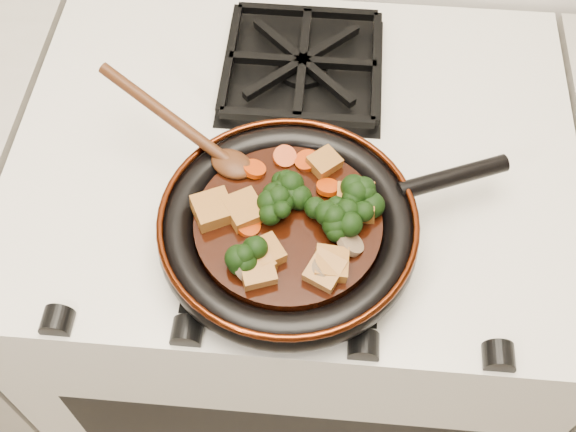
{
  "coord_description": "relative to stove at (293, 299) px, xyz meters",
  "views": [
    {
      "loc": [
        0.04,
        1.09,
        1.66
      ],
      "look_at": [
        0.0,
        1.53,
        0.97
      ],
      "focal_mm": 45.0,
      "sensor_mm": 36.0,
      "label": 1
    }
  ],
  "objects": [
    {
      "name": "burner_grate_front",
      "position": [
        0.0,
        -0.14,
        0.46
      ],
      "size": [
        0.23,
        0.23,
        0.03
      ],
      "primitive_type": null,
      "color": "black",
      "rests_on": "stove"
    },
    {
      "name": "tofu_cube_7",
      "position": [
        0.06,
        -0.21,
        0.52
      ],
      "size": [
        0.04,
        0.04,
        0.02
      ],
      "primitive_type": "cube",
      "rotation": [
        -0.01,
        -0.1,
        3.13
      ],
      "color": "#935C21",
      "rests_on": "braising_sauce"
    },
    {
      "name": "braising_sauce",
      "position": [
        0.0,
        -0.16,
        0.5
      ],
      "size": [
        0.22,
        0.22,
        0.02
      ],
      "primitive_type": "cylinder",
      "color": "black",
      "rests_on": "skillet"
    },
    {
      "name": "tofu_cube_3",
      "position": [
        -0.02,
        -0.23,
        0.52
      ],
      "size": [
        0.05,
        0.05,
        0.02
      ],
      "primitive_type": "cube",
      "rotation": [
        0.1,
        0.05,
        0.36
      ],
      "color": "#935C21",
      "rests_on": "braising_sauce"
    },
    {
      "name": "mushroom_slice_2",
      "position": [
        -0.04,
        -0.22,
        0.52
      ],
      "size": [
        0.03,
        0.04,
        0.03
      ],
      "primitive_type": "cylinder",
      "rotation": [
        0.87,
        0.0,
        1.68
      ],
      "color": "brown",
      "rests_on": "braising_sauce"
    },
    {
      "name": "broccoli_floret_2",
      "position": [
        -0.0,
        -0.12,
        0.52
      ],
      "size": [
        0.08,
        0.08,
        0.06
      ],
      "primitive_type": null,
      "rotation": [
        0.16,
        0.09,
        0.44
      ],
      "color": "black",
      "rests_on": "braising_sauce"
    },
    {
      "name": "broccoli_floret_4",
      "position": [
        -0.04,
        -0.21,
        0.52
      ],
      "size": [
        0.09,
        0.09,
        0.07
      ],
      "primitive_type": null,
      "rotation": [
        -0.13,
        -0.25,
        2.71
      ],
      "color": "black",
      "rests_on": "braising_sauce"
    },
    {
      "name": "carrot_coin_0",
      "position": [
        0.05,
        -0.11,
        0.51
      ],
      "size": [
        0.03,
        0.03,
        0.02
      ],
      "primitive_type": "cylinder",
      "rotation": [
        -0.27,
        0.04,
        0.0
      ],
      "color": "#AA2E04",
      "rests_on": "braising_sauce"
    },
    {
      "name": "broccoli_floret_7",
      "position": [
        0.09,
        -0.14,
        0.52
      ],
      "size": [
        0.08,
        0.08,
        0.05
      ],
      "primitive_type": null,
      "rotation": [
        -0.03,
        0.02,
        1.27
      ],
      "color": "black",
      "rests_on": "braising_sauce"
    },
    {
      "name": "tofu_cube_0",
      "position": [
        0.08,
        -0.13,
        0.52
      ],
      "size": [
        0.05,
        0.05,
        0.03
      ],
      "primitive_type": "cube",
      "rotation": [
        -0.09,
        -0.08,
        0.01
      ],
      "color": "#935C21",
      "rests_on": "braising_sauce"
    },
    {
      "name": "stove",
      "position": [
        0.0,
        0.0,
        0.0
      ],
      "size": [
        0.76,
        0.6,
        0.9
      ],
      "primitive_type": "cube",
      "color": "beige",
      "rests_on": "ground"
    },
    {
      "name": "broccoli_floret_1",
      "position": [
        0.08,
        -0.13,
        0.52
      ],
      "size": [
        0.07,
        0.07,
        0.06
      ],
      "primitive_type": null,
      "rotation": [
        -0.07,
        0.12,
        1.42
      ],
      "color": "black",
      "rests_on": "braising_sauce"
    },
    {
      "name": "broccoli_floret_5",
      "position": [
        0.07,
        -0.16,
        0.52
      ],
      "size": [
        0.08,
        0.09,
        0.07
      ],
      "primitive_type": null,
      "rotation": [
        -0.24,
        -0.08,
        0.37
      ],
      "color": "black",
      "rests_on": "braising_sauce"
    },
    {
      "name": "mushroom_slice_0",
      "position": [
        0.08,
        -0.18,
        0.52
      ],
      "size": [
        0.04,
        0.04,
        0.02
      ],
      "primitive_type": "cylinder",
      "rotation": [
        0.58,
        0.0,
        1.96
      ],
      "color": "brown",
      "rests_on": "braising_sauce"
    },
    {
      "name": "tofu_cube_5",
      "position": [
        0.04,
        -0.07,
        0.52
      ],
      "size": [
        0.05,
        0.05,
        0.02
      ],
      "primitive_type": "cube",
      "rotation": [
        0.07,
        0.02,
        0.74
      ],
      "color": "#935C21",
      "rests_on": "braising_sauce"
    },
    {
      "name": "tofu_cube_8",
      "position": [
        -0.05,
        -0.15,
        0.52
      ],
      "size": [
        0.06,
        0.06,
        0.03
      ],
      "primitive_type": "cube",
      "rotation": [
        0.03,
        0.05,
        0.57
      ],
      "color": "#935C21",
      "rests_on": "braising_sauce"
    },
    {
      "name": "broccoli_floret_0",
      "position": [
        0.05,
        -0.15,
        0.52
      ],
      "size": [
        0.08,
        0.08,
        0.06
      ],
      "primitive_type": null,
      "rotation": [
        0.05,
        0.15,
        2.78
      ],
      "color": "black",
      "rests_on": "braising_sauce"
    },
    {
      "name": "carrot_coin_1",
      "position": [
        -0.04,
        -0.09,
        0.51
      ],
      "size": [
        0.03,
        0.03,
        0.02
      ],
      "primitive_type": "cylinder",
      "rotation": [
        -0.18,
        0.25,
        0.0
      ],
      "color": "#AA2E04",
      "rests_on": "braising_sauce"
    },
    {
      "name": "broccoli_floret_6",
      "position": [
        -0.01,
        -0.15,
        0.52
      ],
      "size": [
        0.08,
        0.08,
        0.07
      ],
      "primitive_type": null,
      "rotation": [
        0.07,
        -0.13,
        1.87
      ],
      "color": "black",
      "rests_on": "braising_sauce"
    },
    {
      "name": "tofu_cube_2",
      "position": [
        -0.08,
        -0.15,
        0.52
      ],
      "size": [
        0.06,
        0.06,
        0.03
      ],
      "primitive_type": "cube",
      "rotation": [
        0.02,
        0.05,
        0.48
      ],
      "color": "#935C21",
      "rests_on": "braising_sauce"
    },
    {
      "name": "mushroom_slice_1",
      "position": [
        0.05,
        -0.22,
        0.52
      ],
      "size": [
        0.04,
        0.04,
        0.03
      ],
      "primitive_type": "cylinder",
      "rotation": [
        0.85,
        0.0,
        2.07
      ],
      "color": "brown",
      "rests_on": "braising_sauce"
    },
    {
      "name": "tofu_cube_6",
      "position": [
        -0.03,
        -0.22,
        0.52
      ],
      "size": [
        0.05,
        0.05,
        0.02
      ],
      "primitive_type": "cube",
      "rotation": [
        0.01,
        0.01,
        2.34
      ],
      "color": "#935C21",
      "rests_on": "braising_sauce"
    },
    {
      "name": "burner_grate_back",
      "position": [
        0.0,
        0.14,
        0.46
      ],
      "size": [
        0.23,
        0.23,
        0.03
      ],
      "primitive_type": null,
      "color": "black",
      "rests_on": "stove"
    },
    {
      "name": "broccoli_floret_3",
      "position": [
        0.0,
        -0.12,
        0.52
      ],
      "size": [
        0.09,
        0.09,
        0.07
      ],
      "primitive_type": null,
      "rotation": [
        -0.25,
        -0.05,
        0.65
      ],
      "color": "black",
      "rests_on": "braising_sauce"
    },
    {
      "name": "wooden_spoon",
      "position": [
        -0.11,
        -0.06,
        0.53
      ],
      "size": [
        0.13,
        0.09,
        0.2
      ],
      "rotation": [
        0.0,
        0.0,
        2.64
      ],
      "color": "#3F1F0D",
      "rests_on": "braising_sauce"
    },
    {
      "name": "carrot_coin_3",
      "position": [
        0.02,
        -0.07,
        0.51
      ],
      "size": [
        0.03,
        0.03,
        0.02
      ],
      "primitive_type": "cylinder",
      "rotation": [
        0.08,
        -0.23,
        0.0
      ],
      "color": "#AA2E04",
      "rests_on": "braising_sauce"
    },
    {
      "name": "carrot_coin_2",
      "position": [
        -0.01,
        -0.07,
        0.51
      ],
      "size": [
        0.03,
        0.03,
        0.02
      ],
      "primitive_type": "cylinder",
      "rotation": [
        0.29,
        0.17,
        0.0
      ],
      "color": "#AA2E04",
      "rests_on": "braising_sauce"
    },
    {
      "name": "tofu_cube_1",
      "position": [
        -0.02,
        -0.2,
        0.52
      ],
      "size": [
        0.05,
        0.05,
        0.02
      ],
      "primitive_type": "cube",
      "rotation": [
        0.06,
        -0.01,
        2.17
      ],
      "color": "#935C21",
      "rests_on": "braising_sauce"
    },
    {
      "name": "carrot_coin_4",
      "position": [
        -0.04,
        -0.17,
        0.51
      ],
      "size": [
        0.03,
        0.03,
        0.02
      ],
      "primitive_type": "cylinder",
      "rotation": [
        0.12,
        0.31,
        0.0
      ],
      "color": "#AA2E04",
      "rests_on": "braising_sauce"
    },
    {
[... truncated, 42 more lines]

